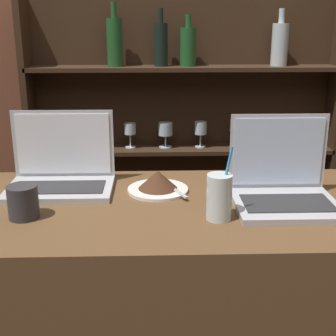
{
  "coord_description": "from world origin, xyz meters",
  "views": [
    {
      "loc": [
        -0.01,
        -0.96,
        1.51
      ],
      "look_at": [
        0.03,
        0.34,
        1.09
      ],
      "focal_mm": 50.0,
      "sensor_mm": 36.0,
      "label": 1
    }
  ],
  "objects_px": {
    "cake_plate": "(157,183)",
    "water_glass": "(219,197)",
    "laptop_near": "(61,171)",
    "laptop_far": "(283,185)",
    "coffee_cup": "(23,202)"
  },
  "relations": [
    {
      "from": "laptop_near",
      "to": "coffee_cup",
      "type": "relative_size",
      "value": 3.56
    },
    {
      "from": "water_glass",
      "to": "coffee_cup",
      "type": "xyz_separation_m",
      "value": [
        -0.53,
        0.02,
        -0.02
      ]
    },
    {
      "from": "laptop_far",
      "to": "coffee_cup",
      "type": "xyz_separation_m",
      "value": [
        -0.73,
        -0.09,
        -0.01
      ]
    },
    {
      "from": "laptop_far",
      "to": "water_glass",
      "type": "relative_size",
      "value": 1.45
    },
    {
      "from": "cake_plate",
      "to": "water_glass",
      "type": "xyz_separation_m",
      "value": [
        0.17,
        -0.22,
        0.03
      ]
    },
    {
      "from": "laptop_far",
      "to": "cake_plate",
      "type": "height_order",
      "value": "laptop_far"
    },
    {
      "from": "laptop_far",
      "to": "laptop_near",
      "type": "bearing_deg",
      "value": 167.74
    },
    {
      "from": "coffee_cup",
      "to": "cake_plate",
      "type": "bearing_deg",
      "value": 28.02
    },
    {
      "from": "laptop_far",
      "to": "water_glass",
      "type": "xyz_separation_m",
      "value": [
        -0.2,
        -0.11,
        0.01
      ]
    },
    {
      "from": "laptop_far",
      "to": "water_glass",
      "type": "bearing_deg",
      "value": -150.63
    },
    {
      "from": "cake_plate",
      "to": "water_glass",
      "type": "relative_size",
      "value": 0.94
    },
    {
      "from": "laptop_near",
      "to": "water_glass",
      "type": "relative_size",
      "value": 1.61
    },
    {
      "from": "cake_plate",
      "to": "water_glass",
      "type": "height_order",
      "value": "water_glass"
    },
    {
      "from": "cake_plate",
      "to": "water_glass",
      "type": "distance_m",
      "value": 0.27
    },
    {
      "from": "laptop_near",
      "to": "cake_plate",
      "type": "height_order",
      "value": "laptop_near"
    }
  ]
}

